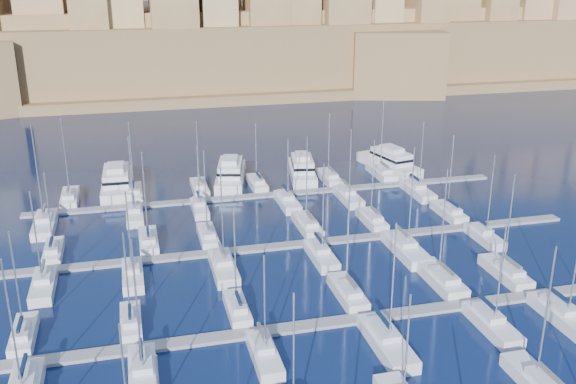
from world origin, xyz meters
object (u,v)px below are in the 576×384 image
object	(u,v)px
motor_yacht_a	(117,181)
sailboat_4	(540,384)
motor_yacht_d	(390,162)
motor_yacht_b	(231,173)
motor_yacht_c	(302,169)

from	to	relation	value
motor_yacht_a	sailboat_4	bearing A→B (deg)	-60.93
sailboat_4	motor_yacht_d	distance (m)	71.14
motor_yacht_a	motor_yacht_b	distance (m)	20.76
motor_yacht_b	sailboat_4	bearing A→B (deg)	-75.29
motor_yacht_c	motor_yacht_d	size ratio (longest dim) A/B	0.92
motor_yacht_c	motor_yacht_d	distance (m)	18.35
motor_yacht_a	motor_yacht_c	distance (m)	34.54
motor_yacht_b	motor_yacht_a	bearing A→B (deg)	178.78
sailboat_4	motor_yacht_c	bearing A→B (deg)	93.78
motor_yacht_a	motor_yacht_c	bearing A→B (deg)	-1.90
sailboat_4	motor_yacht_a	xyz separation A→B (m)	(-39.09, 70.31, 0.97)
motor_yacht_a	motor_yacht_d	size ratio (longest dim) A/B	1.03
motor_yacht_a	motor_yacht_b	world-z (taller)	same
motor_yacht_b	motor_yacht_c	xyz separation A→B (m)	(13.77, -0.71, 0.00)
motor_yacht_b	motor_yacht_d	world-z (taller)	same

